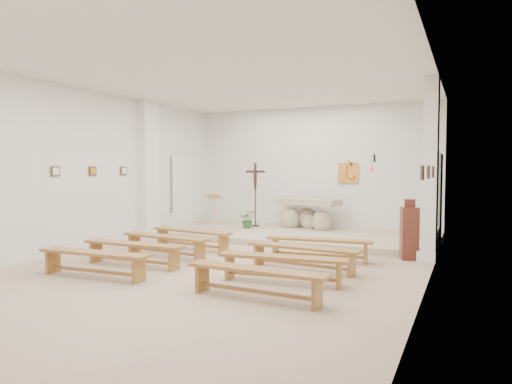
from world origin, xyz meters
The scene contains 31 objects.
ground centered at (0.00, 0.00, 0.00)m, with size 7.00×10.00×0.00m, color #C3A78D.
wall_left centered at (-3.49, 0.00, 1.75)m, with size 0.02×10.00×3.50m, color silver.
wall_right centered at (3.49, 0.00, 1.75)m, with size 0.02×10.00×3.50m, color silver.
wall_back centered at (0.00, 4.99, 1.75)m, with size 7.00×0.02×3.50m, color silver.
ceiling centered at (0.00, 0.00, 3.49)m, with size 7.00×10.00×0.02m, color silver.
sanctuary_platform centered at (0.00, 3.50, 0.07)m, with size 6.98×3.00×0.15m, color #BAAE8F.
pilaster_left centered at (-3.37, 2.00, 1.75)m, with size 0.26×0.55×3.50m, color white.
pilaster_right centered at (3.37, 2.00, 1.75)m, with size 0.26×0.55×3.50m, color white.
gold_wall_relief centered at (1.05, 4.96, 1.65)m, with size 0.55×0.04×0.55m, color gold.
sanctuary_lamp centered at (1.75, 4.71, 1.81)m, with size 0.11×0.36×0.44m.
station_frame_left_front centered at (-3.47, -0.80, 1.72)m, with size 0.03×0.20×0.20m, color #472D1F.
station_frame_left_mid centered at (-3.47, 0.20, 1.72)m, with size 0.03×0.20×0.20m, color #472D1F.
station_frame_left_rear centered at (-3.47, 1.20, 1.72)m, with size 0.03×0.20×0.20m, color #472D1F.
station_frame_right_front centered at (3.47, -0.80, 1.72)m, with size 0.03×0.20×0.20m, color #472D1F.
station_frame_right_mid centered at (3.47, 0.20, 1.72)m, with size 0.03×0.20×0.20m, color #472D1F.
station_frame_right_rear centered at (3.47, 1.20, 1.72)m, with size 0.03×0.20×0.20m, color #472D1F.
radiator_left centered at (-3.43, 2.70, 0.27)m, with size 0.10×0.85×0.52m, color silver.
radiator_right centered at (3.43, 2.70, 0.27)m, with size 0.10×0.85×0.52m, color silver.
altar centered at (0.10, 4.41, 0.49)m, with size 1.81×1.03×0.88m.
lectern centered at (-1.77, 2.56, 0.66)m, with size 0.42×0.38×1.03m.
crucifix_stand centered at (-1.38, 4.19, 1.17)m, with size 0.51×0.24×1.77m.
potted_plant centered at (-1.39, 3.73, 0.39)m, with size 0.43×0.38×0.48m, color #265A24.
donation_pedestal centered at (3.01, 1.90, 0.52)m, with size 0.40×0.40×1.18m.
bench_left_front centered at (-1.46, 1.04, 0.32)m, with size 2.06×0.59×0.43m.
bench_right_front centered at (1.46, 1.04, 0.32)m, with size 2.05×0.54×0.43m.
bench_left_second centered at (-1.46, 0.08, 0.32)m, with size 2.05×0.55×0.43m.
bench_right_second centered at (1.46, 0.08, 0.32)m, with size 2.05×0.50×0.43m.
bench_left_third centered at (-1.46, -0.87, 0.32)m, with size 2.04×0.37×0.43m.
bench_right_third centered at (1.46, -0.87, 0.32)m, with size 2.05×0.54×0.43m.
bench_left_fourth centered at (-1.46, -1.83, 0.32)m, with size 2.05×0.44×0.43m.
bench_right_fourth centered at (1.46, -1.83, 0.32)m, with size 2.04×0.40×0.43m.
Camera 1 is at (4.05, -7.37, 1.78)m, focal length 32.00 mm.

